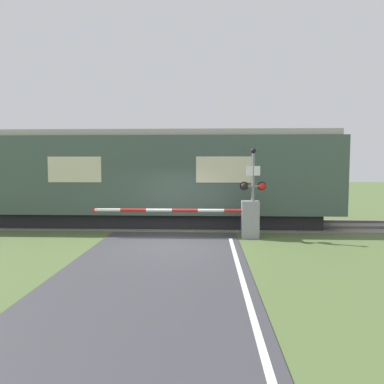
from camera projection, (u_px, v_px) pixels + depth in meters
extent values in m
plane|color=#4C6033|center=(168.00, 245.00, 11.99)|extent=(80.00, 80.00, 0.00)
cube|color=slate|center=(178.00, 225.00, 15.80)|extent=(36.00, 3.20, 0.03)
cube|color=#595451|center=(176.00, 226.00, 15.08)|extent=(36.00, 0.08, 0.10)
cube|color=#595451|center=(179.00, 220.00, 16.51)|extent=(36.00, 0.08, 0.10)
cube|color=black|center=(88.00, 217.00, 15.95)|extent=(19.08, 2.48, 0.60)
cube|color=#42564C|center=(87.00, 174.00, 15.80)|extent=(20.74, 2.92, 3.07)
cube|color=#ADA89E|center=(86.00, 135.00, 15.67)|extent=(20.33, 2.69, 0.24)
cube|color=beige|center=(224.00, 170.00, 14.07)|extent=(2.07, 0.02, 0.98)
cube|color=beige|center=(74.00, 169.00, 14.32)|extent=(2.07, 0.02, 0.98)
cube|color=gray|center=(250.00, 219.00, 13.06)|extent=(0.60, 0.44, 1.30)
cylinder|color=gray|center=(250.00, 211.00, 13.04)|extent=(0.16, 0.16, 0.18)
cylinder|color=red|center=(237.00, 211.00, 13.06)|extent=(0.92, 0.11, 0.11)
cylinder|color=white|center=(211.00, 210.00, 13.10)|extent=(0.92, 0.11, 0.11)
cylinder|color=red|center=(185.00, 210.00, 13.14)|extent=(0.92, 0.11, 0.11)
cylinder|color=white|center=(159.00, 210.00, 13.18)|extent=(0.92, 0.11, 0.11)
cylinder|color=red|center=(133.00, 210.00, 13.22)|extent=(0.92, 0.11, 0.11)
cylinder|color=white|center=(108.00, 210.00, 13.26)|extent=(0.92, 0.11, 0.11)
cylinder|color=red|center=(95.00, 210.00, 13.28)|extent=(0.20, 0.02, 0.20)
cylinder|color=gray|center=(253.00, 196.00, 12.89)|extent=(0.11, 0.11, 2.94)
cube|color=gray|center=(253.00, 186.00, 12.86)|extent=(0.72, 0.07, 0.07)
sphere|color=black|center=(244.00, 186.00, 12.83)|extent=(0.24, 0.24, 0.24)
sphere|color=red|center=(262.00, 186.00, 12.80)|extent=(0.24, 0.24, 0.24)
cylinder|color=black|center=(244.00, 186.00, 12.94)|extent=(0.30, 0.06, 0.30)
cylinder|color=black|center=(262.00, 186.00, 12.91)|extent=(0.30, 0.06, 0.30)
cube|color=white|center=(253.00, 171.00, 12.78)|extent=(0.46, 0.02, 0.33)
sphere|color=black|center=(253.00, 151.00, 12.77)|extent=(0.18, 0.18, 0.18)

